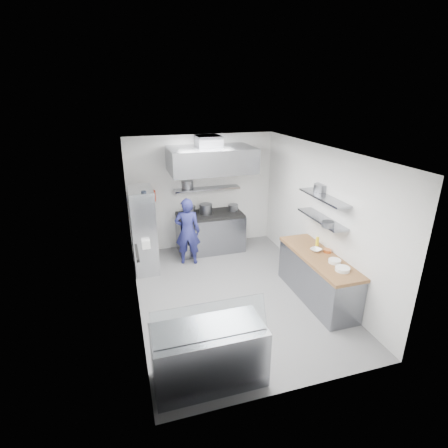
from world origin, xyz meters
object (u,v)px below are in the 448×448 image
object	(u,v)px
wire_rack	(144,230)
display_case	(209,355)
gas_range	(210,233)
chef	(188,231)

from	to	relation	value
wire_rack	display_case	size ratio (longest dim) A/B	1.23
gas_range	display_case	bearing A→B (deg)	-105.02
wire_rack	display_case	xyz separation A→B (m)	(0.53, -3.57, -0.50)
display_case	gas_range	bearing A→B (deg)	74.98
gas_range	wire_rack	world-z (taller)	wire_rack
gas_range	chef	world-z (taller)	chef
chef	wire_rack	xyz separation A→B (m)	(-0.96, 0.01, 0.14)
gas_range	chef	distance (m)	0.92
display_case	chef	bearing A→B (deg)	83.07
display_case	wire_rack	bearing A→B (deg)	98.44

